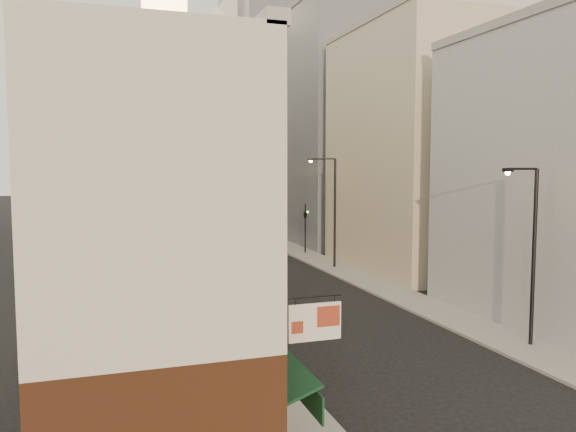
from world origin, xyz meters
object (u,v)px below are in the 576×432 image
Objects in this scene: streetlamp_mid at (332,206)px; traffic_light_right at (305,217)px; clock_tower at (166,117)px; streetlamp_far at (276,201)px; white_tower at (245,106)px; streetlamp_near at (531,246)px.

traffic_light_right is (0.63, 8.30, -1.64)m from streetlamp_mid.
clock_tower is 4.78× the size of streetlamp_mid.
traffic_light_right is at bearing -65.60° from streetlamp_far.
clock_tower is at bearing 128.16° from white_tower.
streetlamp_near is 22.60m from streetlamp_mid.
streetlamp_mid is 16.49m from streetlamp_far.
streetlamp_mid is at bearing -69.57° from streetlamp_far.
streetlamp_far is (-3.68, -29.45, -13.76)m from white_tower.
white_tower is 4.83× the size of streetlamp_near.
white_tower is 47.95m from streetlamp_mid.
white_tower is at bearing -51.84° from clock_tower.
traffic_light_right is (-0.03, 30.89, -1.18)m from streetlamp_near.
streetlamp_mid is at bearing -83.14° from clock_tower.
traffic_light_right is (7.83, -51.63, -13.91)m from clock_tower.
streetlamp_near is at bearing -92.62° from white_tower.
streetlamp_near is 0.91× the size of streetlamp_mid.
streetlamp_near is 39.07m from streetlamp_far.
white_tower reaches higher than streetlamp_far.
clock_tower is 54.04m from traffic_light_right.
white_tower reaches higher than streetlamp_mid.
streetlamp_near is 30.91m from traffic_light_right.
traffic_light_right is (-3.17, -37.63, -14.88)m from white_tower.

